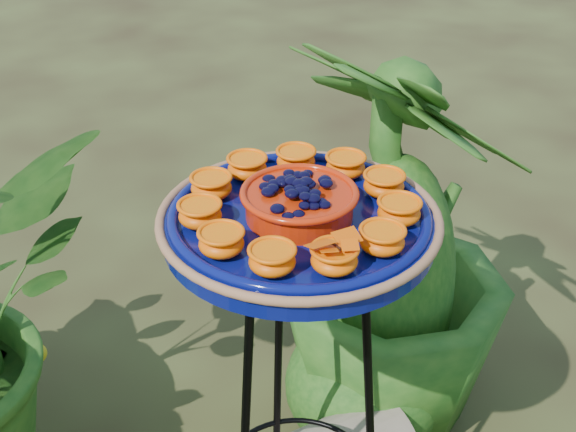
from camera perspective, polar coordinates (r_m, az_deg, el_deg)
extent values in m
torus|color=black|center=(1.25, 0.79, -1.91)|extent=(0.27, 0.27, 0.01)
cylinder|color=black|center=(1.61, -0.73, -11.63)|extent=(0.03, 0.08, 0.82)
cylinder|color=#070D55|center=(1.24, 0.80, -0.76)|extent=(0.48, 0.48, 0.04)
torus|color=#9F6C48|center=(1.23, 0.80, -0.09)|extent=(0.44, 0.44, 0.01)
torus|color=#070D55|center=(1.23, 0.80, 0.06)|extent=(0.40, 0.40, 0.02)
cylinder|color=#B62206|center=(1.22, 0.81, 0.81)|extent=(0.19, 0.19, 0.04)
torus|color=#B62206|center=(1.21, 0.82, 1.65)|extent=(0.18, 0.18, 0.01)
ellipsoid|color=black|center=(1.20, 0.82, 1.88)|extent=(0.15, 0.15, 0.03)
ellipsoid|color=#E75002|center=(1.28, 6.83, 2.14)|extent=(0.07, 0.07, 0.03)
cylinder|color=orange|center=(1.28, 6.87, 2.78)|extent=(0.06, 0.06, 0.01)
ellipsoid|color=#E75002|center=(1.33, 4.11, 3.46)|extent=(0.07, 0.07, 0.03)
cylinder|color=orange|center=(1.33, 4.14, 4.09)|extent=(0.06, 0.06, 0.01)
ellipsoid|color=#E75002|center=(1.35, 0.57, 3.91)|extent=(0.07, 0.07, 0.03)
cylinder|color=orange|center=(1.34, 0.57, 4.52)|extent=(0.06, 0.06, 0.01)
ellipsoid|color=#E75002|center=(1.33, -2.92, 3.38)|extent=(0.07, 0.07, 0.03)
cylinder|color=orange|center=(1.32, -2.93, 4.01)|extent=(0.06, 0.06, 0.01)
ellipsoid|color=#E75002|center=(1.27, -5.47, 1.99)|extent=(0.07, 0.07, 0.03)
cylinder|color=orange|center=(1.27, -5.50, 2.63)|extent=(0.06, 0.06, 0.01)
ellipsoid|color=#E75002|center=(1.20, -6.26, 0.02)|extent=(0.07, 0.07, 0.03)
cylinder|color=orange|center=(1.20, -6.31, 0.69)|extent=(0.06, 0.06, 0.01)
ellipsoid|color=#E75002|center=(1.14, -4.76, -1.98)|extent=(0.07, 0.07, 0.03)
cylinder|color=orange|center=(1.13, -4.79, -1.29)|extent=(0.06, 0.06, 0.01)
ellipsoid|color=#E75002|center=(1.10, -1.13, -3.26)|extent=(0.07, 0.07, 0.03)
cylinder|color=orange|center=(1.09, -1.14, -2.55)|extent=(0.06, 0.06, 0.01)
ellipsoid|color=#E75002|center=(1.10, 3.31, -3.19)|extent=(0.07, 0.07, 0.03)
cylinder|color=orange|center=(1.09, 3.33, -2.48)|extent=(0.06, 0.06, 0.01)
ellipsoid|color=#E75002|center=(1.14, 6.70, -1.82)|extent=(0.07, 0.07, 0.03)
cylinder|color=orange|center=(1.14, 6.75, -1.13)|extent=(0.06, 0.06, 0.01)
ellipsoid|color=#E75002|center=(1.21, 7.90, 0.20)|extent=(0.07, 0.07, 0.03)
cylinder|color=orange|center=(1.21, 7.95, 0.87)|extent=(0.06, 0.06, 0.01)
cylinder|color=black|center=(1.08, 3.35, -2.07)|extent=(0.01, 0.03, 0.00)
cube|color=#FF5A05|center=(1.08, 2.30, -1.98)|extent=(0.04, 0.03, 0.01)
cube|color=#FF5A05|center=(1.09, 4.22, -1.48)|extent=(0.04, 0.03, 0.01)
imported|color=#164612|center=(1.85, 7.71, -2.18)|extent=(0.68, 0.68, 0.99)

